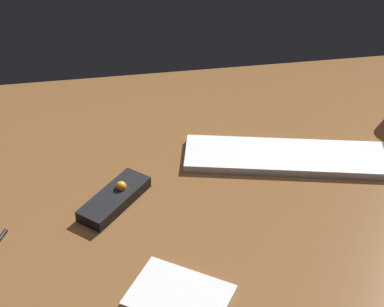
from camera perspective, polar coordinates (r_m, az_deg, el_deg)
The scene contains 4 objects.
desk at distance 132.03cm, azimuth 0.85°, elevation -1.66°, with size 140.00×84.00×2.00cm, color brown.
keyboard at distance 134.24cm, azimuth 8.50°, elevation -0.42°, with size 42.40×11.49×1.63cm, color white.
media_remote at distance 122.79cm, azimuth -7.05°, elevation -4.07°, with size 15.16×16.08×3.81cm.
notepad at distance 105.62cm, azimuth -1.17°, elevation -12.84°, with size 16.19×11.51×0.80cm, color silver.
Camera 1 is at (-18.20, -102.34, 82.41)cm, focal length 58.51 mm.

